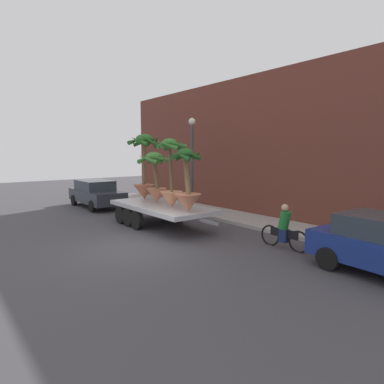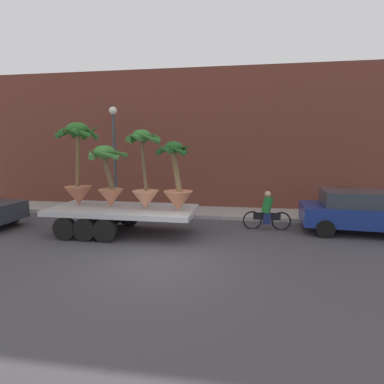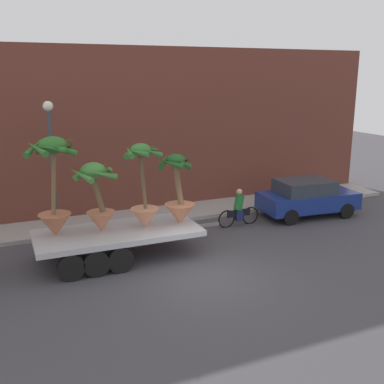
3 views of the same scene
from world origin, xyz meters
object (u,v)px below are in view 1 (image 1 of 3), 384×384
potted_palm_extra (144,168)px  cyclist (284,229)px  potted_palm_middle (171,178)px  potted_palm_front (187,188)px  street_lamp (192,152)px  trailing_car (96,193)px  flatbed_trailer (158,209)px  potted_palm_rear (155,178)px

potted_palm_extra → cyclist: size_ratio=1.69×
potted_palm_middle → potted_palm_front: bearing=-3.8°
potted_palm_front → street_lamp: size_ratio=0.49×
potted_palm_front → trailing_car: potted_palm_front is taller
flatbed_trailer → potted_palm_middle: 1.82m
street_lamp → flatbed_trailer: bearing=-66.8°
potted_palm_middle → trailing_car: (-7.64, -0.01, -1.34)m
trailing_car → street_lamp: bearing=30.7°
potted_palm_rear → trailing_car: bearing=-178.0°
trailing_car → street_lamp: (5.22, 3.10, 2.40)m
potted_palm_rear → street_lamp: street_lamp is taller
flatbed_trailer → street_lamp: size_ratio=1.30×
flatbed_trailer → street_lamp: (-1.28, 2.98, 2.48)m
potted_palm_middle → street_lamp: size_ratio=0.58×
potted_palm_front → potted_palm_rear: bearing=174.0°
flatbed_trailer → potted_palm_front: size_ratio=2.63×
potted_palm_front → street_lamp: (-3.59, 3.16, 1.33)m
cyclist → street_lamp: street_lamp is taller
potted_palm_rear → trailing_car: size_ratio=0.49×
potted_palm_middle → cyclist: 4.88m
potted_palm_middle → potted_palm_extra: bearing=171.6°
trailing_car → potted_palm_extra: bearing=4.9°
street_lamp → potted_palm_middle: bearing=-52.0°
potted_palm_extra → street_lamp: size_ratio=0.64×
potted_palm_middle → trailing_car: 7.75m
potted_palm_front → trailing_car: bearing=179.6°
flatbed_trailer → cyclist: bearing=14.2°
potted_palm_front → potted_palm_extra: size_ratio=0.77×
potted_palm_rear → cyclist: size_ratio=1.23×
trailing_car → potted_palm_front: bearing=-0.4°
potted_palm_rear → street_lamp: size_ratio=0.47×
potted_palm_front → trailing_car: 8.88m
potted_palm_extra → flatbed_trailer: bearing=-10.8°
potted_palm_middle → potted_palm_front: potted_palm_middle is taller
potted_palm_front → cyclist: (3.22, 1.58, -1.23)m
potted_palm_extra → street_lamp: street_lamp is taller
street_lamp → potted_palm_rear: bearing=-71.7°
potted_palm_middle → street_lamp: street_lamp is taller
flatbed_trailer → street_lamp: bearing=113.2°
trailing_car → flatbed_trailer: bearing=1.0°
potted_palm_middle → trailing_car: potted_palm_middle is taller
potted_palm_front → cyclist: potted_palm_front is taller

